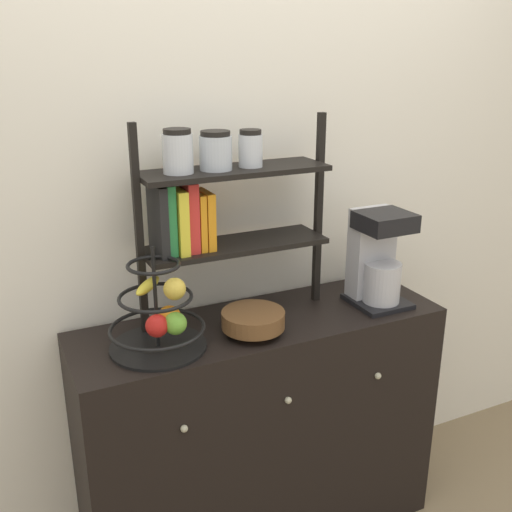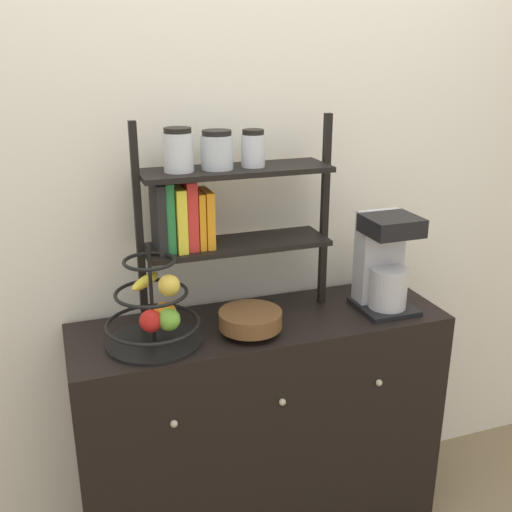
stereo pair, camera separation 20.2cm
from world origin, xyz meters
The scene contains 6 objects.
wall_back centered at (0.00, 0.46, 1.30)m, with size 7.00×0.05×2.60m, color silver.
sideboard centered at (0.00, 0.21, 0.46)m, with size 1.33×0.43×0.92m.
coffee_maker centered at (0.46, 0.17, 1.09)m, with size 0.20×0.21×0.36m.
fruit_stand centered at (-0.38, 0.16, 1.03)m, with size 0.31×0.31×0.35m.
wooden_bowl centered at (-0.07, 0.13, 0.96)m, with size 0.21×0.21×0.08m.
shelf_hutch centered at (-0.15, 0.29, 1.36)m, with size 0.69×0.20×0.70m.
Camera 1 is at (-0.84, -1.52, 1.83)m, focal length 42.00 mm.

